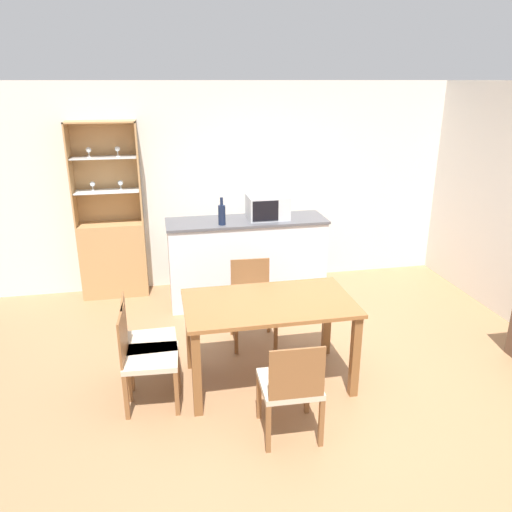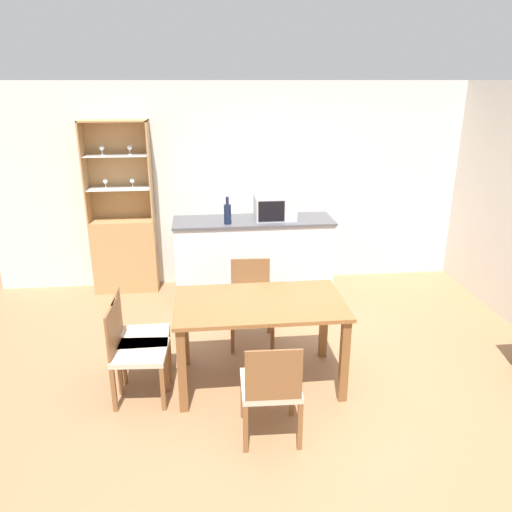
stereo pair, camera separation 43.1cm
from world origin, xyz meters
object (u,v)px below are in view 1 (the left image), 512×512
at_px(dining_table, 269,314).
at_px(dining_chair_head_near, 291,386).
at_px(microwave, 268,207).
at_px(display_cabinet, 113,246).
at_px(wine_bottle, 222,214).
at_px(dining_chair_head_far, 252,302).
at_px(dining_chair_side_left_far, 146,342).
at_px(dining_chair_side_left_near, 146,357).

height_order(dining_table, dining_chair_head_near, dining_chair_head_near).
bearing_deg(microwave, dining_table, -102.24).
relative_size(display_cabinet, dining_chair_head_near, 2.53).
bearing_deg(dining_chair_head_near, wine_bottle, 96.29).
bearing_deg(dining_chair_head_far, display_cabinet, -43.51).
distance_m(dining_chair_head_far, dining_chair_side_left_far, 1.22).
distance_m(dining_chair_head_far, wine_bottle, 1.12).
height_order(dining_chair_head_near, wine_bottle, wine_bottle).
relative_size(display_cabinet, wine_bottle, 6.83).
relative_size(dining_chair_side_left_near, dining_chair_side_left_far, 1.00).
xyz_separation_m(dining_chair_side_left_near, microwave, (1.43, 1.88, 0.72)).
relative_size(dining_table, wine_bottle, 4.65).
bearing_deg(wine_bottle, microwave, 15.94).
xyz_separation_m(dining_table, dining_chair_side_left_near, (-1.05, -0.12, -0.22)).
height_order(display_cabinet, dining_chair_side_left_near, display_cabinet).
bearing_deg(dining_table, display_cabinet, 122.58).
distance_m(display_cabinet, microwave, 1.97).
distance_m(display_cabinet, dining_table, 2.69).
distance_m(display_cabinet, dining_chair_head_near, 3.35).
xyz_separation_m(dining_chair_side_left_near, dining_chair_side_left_far, (-0.00, 0.25, 0.00)).
relative_size(dining_chair_side_left_near, dining_chair_head_near, 1.00).
height_order(display_cabinet, dining_chair_side_left_far, display_cabinet).
distance_m(display_cabinet, dining_chair_side_left_far, 2.19).
height_order(dining_chair_side_left_far, microwave, microwave).
bearing_deg(dining_chair_head_near, dining_chair_side_left_far, 142.26).
distance_m(dining_chair_side_left_far, wine_bottle, 1.85).
xyz_separation_m(display_cabinet, dining_table, (1.45, -2.27, 0.03)).
bearing_deg(dining_chair_side_left_near, microwave, 146.51).
bearing_deg(dining_chair_side_left_near, display_cabinet, -166.77).
bearing_deg(wine_bottle, dining_chair_side_left_near, -116.90).
xyz_separation_m(dining_chair_head_near, wine_bottle, (-0.18, 2.35, 0.71)).
bearing_deg(dining_chair_head_far, dining_table, 92.64).
bearing_deg(dining_chair_side_left_near, wine_bottle, 156.91).
relative_size(dining_chair_side_left_far, wine_bottle, 2.70).
xyz_separation_m(display_cabinet, dining_chair_side_left_far, (0.40, -2.14, -0.19)).
relative_size(dining_chair_side_left_far, microwave, 1.79).
xyz_separation_m(display_cabinet, microwave, (1.83, -0.51, 0.53)).
height_order(display_cabinet, dining_chair_head_near, display_cabinet).
relative_size(display_cabinet, microwave, 4.52).
relative_size(display_cabinet, dining_chair_side_left_far, 2.53).
height_order(dining_chair_side_left_near, dining_chair_head_far, same).
bearing_deg(dining_chair_head_far, dining_chair_side_left_near, 42.34).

